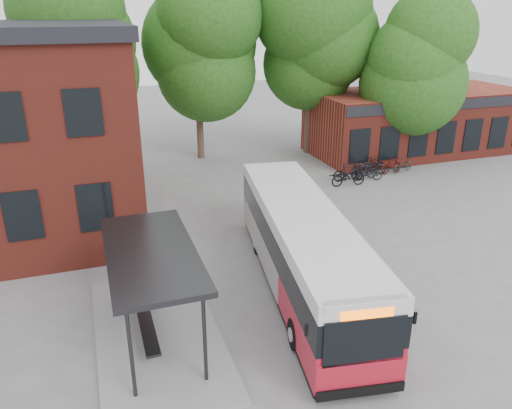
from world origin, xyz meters
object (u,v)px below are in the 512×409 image
object	(u,v)px
bicycle_7	(391,165)
bicycle_4	(370,166)
bicycle_0	(348,177)
bicycle_5	(374,165)
bus_shelter	(154,295)
city_bus	(303,250)
bicycle_3	(364,171)
bicycle_2	(369,173)
bicycle_6	(403,165)
bicycle_1	(348,173)

from	to	relation	value
bicycle_7	bicycle_4	bearing A→B (deg)	61.31
bicycle_0	bicycle_5	distance (m)	3.03
bus_shelter	bicycle_4	distance (m)	18.19
city_bus	bicycle_3	world-z (taller)	city_bus
bicycle_2	bicycle_3	distance (m)	0.35
bicycle_0	bicycle_3	world-z (taller)	bicycle_0
city_bus	bicycle_4	distance (m)	13.62
bicycle_6	bicycle_5	bearing A→B (deg)	59.72
bicycle_2	bicycle_0	bearing A→B (deg)	118.89
bicycle_6	bicycle_2	bearing A→B (deg)	89.44
bicycle_2	bicycle_5	size ratio (longest dim) A/B	1.00
bicycle_7	bicycle_0	bearing A→B (deg)	93.70
city_bus	bicycle_4	xyz separation A→B (m)	(8.89, 10.27, -0.95)
bicycle_0	bicycle_1	world-z (taller)	same
bicycle_0	bicycle_5	xyz separation A→B (m)	(2.57, 1.61, -0.04)
bicycle_1	bicycle_5	size ratio (longest dim) A/B	1.08
bicycle_2	bicycle_7	size ratio (longest dim) A/B	0.99
bicycle_3	bicycle_2	bearing A→B (deg)	-156.52
city_bus	bicycle_5	xyz separation A→B (m)	(9.21, 10.43, -0.96)
bicycle_2	bicycle_5	bearing A→B (deg)	-28.58
city_bus	bicycle_0	bearing A→B (deg)	61.95
bicycle_0	bicycle_3	size ratio (longest dim) A/B	1.23
bicycle_3	bicycle_7	size ratio (longest dim) A/B	1.00
bicycle_4	bicycle_6	world-z (taller)	bicycle_4
bicycle_1	bicycle_2	world-z (taller)	bicycle_1
bicycle_2	bicycle_3	world-z (taller)	bicycle_3
bicycle_0	bicycle_2	bearing A→B (deg)	-69.66
bicycle_1	bicycle_2	size ratio (longest dim) A/B	1.08
bicycle_2	city_bus	bearing A→B (deg)	151.49
bicycle_6	bicycle_3	bearing A→B (deg)	82.52
bicycle_7	bicycle_5	bearing A→B (deg)	47.85
bicycle_5	bus_shelter	bearing A→B (deg)	118.80
bus_shelter	bicycle_6	distance (m)	19.63
bus_shelter	bicycle_7	xyz separation A→B (m)	(15.26, 11.22, -0.98)
city_bus	bicycle_1	distance (m)	11.83
bicycle_0	bicycle_4	world-z (taller)	bicycle_0
city_bus	bicycle_5	bearing A→B (deg)	57.48
bus_shelter	bicycle_3	distance (m)	17.14
bus_shelter	bicycle_5	world-z (taller)	bus_shelter
bicycle_4	bicycle_2	bearing A→B (deg)	167.78
city_bus	bicycle_3	distance (m)	12.58
city_bus	bicycle_2	bearing A→B (deg)	57.48
bus_shelter	city_bus	xyz separation A→B (m)	(5.16, 1.25, -0.02)
bicycle_6	bus_shelter	bearing A→B (deg)	109.68
bicycle_0	bicycle_4	distance (m)	2.67
bicycle_2	bicycle_4	xyz separation A→B (m)	(0.71, 1.01, 0.06)
bus_shelter	bicycle_7	distance (m)	18.97
bus_shelter	bicycle_2	distance (m)	17.01
bicycle_5	bicycle_4	bearing A→B (deg)	105.94
city_bus	bicycle_5	distance (m)	13.95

